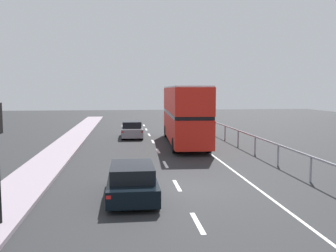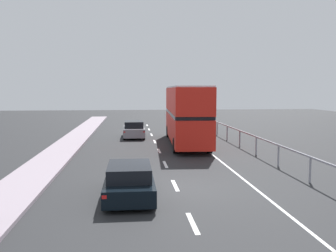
% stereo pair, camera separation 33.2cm
% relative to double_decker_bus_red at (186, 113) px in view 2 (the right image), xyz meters
% --- Properties ---
extents(ground_plane, '(73.60, 120.00, 0.10)m').
position_rel_double_decker_bus_red_xyz_m(ground_plane, '(-2.28, -12.30, -2.38)').
color(ground_plane, '#252628').
extents(near_sidewalk_kerb, '(2.19, 80.00, 0.14)m').
position_rel_double_decker_bus_red_xyz_m(near_sidewalk_kerb, '(-8.77, -12.30, -2.26)').
color(near_sidewalk_kerb, gray).
rests_on(near_sidewalk_kerb, ground).
extents(lane_paint_markings, '(3.40, 46.00, 0.01)m').
position_rel_double_decker_bus_red_xyz_m(lane_paint_markings, '(-0.17, -3.96, -2.32)').
color(lane_paint_markings, silver).
rests_on(lane_paint_markings, ground).
extents(bridge_side_railing, '(0.10, 42.00, 1.18)m').
position_rel_double_decker_bus_red_xyz_m(bridge_side_railing, '(3.69, -3.30, -1.37)').
color(bridge_side_railing, gray).
rests_on(bridge_side_railing, ground).
extents(double_decker_bus_red, '(2.96, 11.16, 4.34)m').
position_rel_double_decker_bus_red_xyz_m(double_decker_bus_red, '(0.00, 0.00, 0.00)').
color(double_decker_bus_red, red).
rests_on(double_decker_bus_red, ground).
extents(hatchback_car_near, '(1.86, 4.27, 1.30)m').
position_rel_double_decker_bus_red_xyz_m(hatchback_car_near, '(-4.23, -13.42, -1.70)').
color(hatchback_car_near, black).
rests_on(hatchback_car_near, ground).
extents(sedan_car_ahead, '(1.83, 4.13, 1.43)m').
position_rel_double_decker_bus_red_xyz_m(sedan_car_ahead, '(-3.90, 4.19, -1.64)').
color(sedan_car_ahead, gray).
rests_on(sedan_car_ahead, ground).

